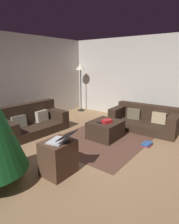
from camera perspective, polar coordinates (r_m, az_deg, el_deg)
name	(u,v)px	position (r m, az deg, el deg)	size (l,w,h in m)	color
ground_plane	(98,160)	(3.80, 2.49, -14.03)	(6.40, 6.40, 0.00)	#93704C
rear_partition	(4,82)	(5.75, -24.17, 8.26)	(6.40, 0.12, 2.60)	beige
corner_partition	(158,80)	(6.19, 19.80, 9.06)	(0.12, 6.40, 2.60)	beige
couch_left	(31,122)	(5.28, -17.01, -2.87)	(1.77, 0.95, 0.76)	#332319
couch_right	(145,120)	(5.54, 16.33, -2.27)	(0.98, 1.83, 0.65)	#332319
ottoman	(105,130)	(4.73, 4.79, -5.26)	(0.77, 0.68, 0.42)	#332319
gift_box	(107,121)	(4.53, 5.22, -2.80)	(0.23, 0.16, 0.08)	red
tv_remote	(100,123)	(4.53, 3.01, -3.17)	(0.05, 0.16, 0.02)	black
side_table	(58,158)	(3.29, -9.29, -13.31)	(0.52, 0.44, 0.58)	#4C3323
laptop	(61,139)	(3.11, -8.48, -7.95)	(0.44, 0.49, 0.19)	silver
book_stack	(147,144)	(4.52, 16.84, -9.25)	(0.29, 0.19, 0.07)	#B7332D
corner_lamp	(81,70)	(7.15, -2.66, 12.35)	(0.36, 0.36, 1.78)	black
area_rug	(105,137)	(4.80, 4.73, -7.59)	(2.60, 2.00, 0.01)	brown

